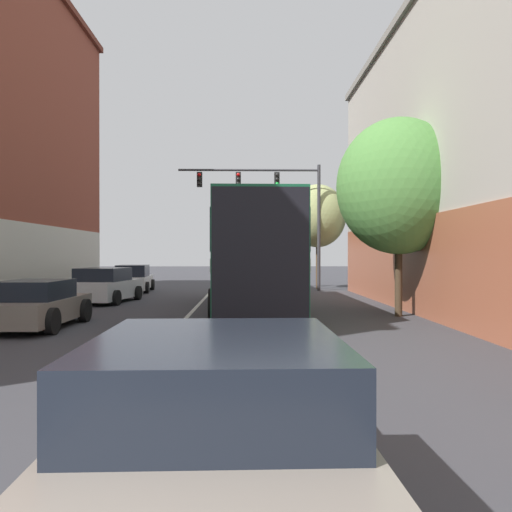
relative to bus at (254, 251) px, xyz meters
name	(u,v)px	position (x,y,z in m)	size (l,w,h in m)	color
lane_center_line	(186,318)	(-2.17, -2.43, -2.09)	(0.14, 42.79, 0.01)	silver
bus	(254,251)	(0.00, 0.00, 0.00)	(2.95, 11.62, 3.75)	#145133
hatchback_foreground	(216,451)	(-0.48, -14.79, -1.42)	(2.20, 3.90, 1.42)	slate
parked_car_left_near	(37,305)	(-5.94, -4.55, -1.47)	(2.00, 3.85, 1.30)	slate
parked_car_left_mid	(133,279)	(-6.28, 8.39, -1.43)	(2.12, 4.04, 1.42)	silver
parked_car_left_distant	(105,286)	(-6.14, 2.58, -1.42)	(2.51, 4.14, 1.43)	silver
traffic_signal_gantry	(273,197)	(1.19, 8.95, 2.99)	(7.73, 0.36, 6.86)	#333338
street_tree_near	(399,186)	(4.61, -2.24, 2.08)	(3.97, 3.58, 6.37)	#3D2D1E
street_tree_far	(317,216)	(3.80, 10.41, 2.09)	(3.29, 2.96, 6.00)	#4C3823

